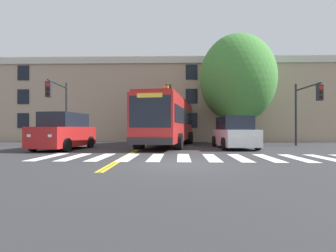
# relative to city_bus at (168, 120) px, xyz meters

# --- Properties ---
(ground_plane) EXTENTS (120.00, 120.00, 0.00)m
(ground_plane) POSITION_rel_city_bus_xyz_m (0.64, -9.91, -1.88)
(ground_plane) COLOR #303033
(crosswalk) EXTENTS (14.22, 3.48, 0.01)m
(crosswalk) POSITION_rel_city_bus_xyz_m (1.48, -7.79, -1.88)
(crosswalk) COLOR white
(crosswalk) RESTS_ON ground
(lane_line_yellow_inner) EXTENTS (0.12, 36.00, 0.01)m
(lane_line_yellow_inner) POSITION_rel_city_bus_xyz_m (-1.88, 6.21, -1.88)
(lane_line_yellow_inner) COLOR gold
(lane_line_yellow_inner) RESTS_ON ground
(lane_line_yellow_outer) EXTENTS (0.12, 36.00, 0.01)m
(lane_line_yellow_outer) POSITION_rel_city_bus_xyz_m (-1.72, 6.21, -1.88)
(lane_line_yellow_outer) COLOR gold
(lane_line_yellow_outer) RESTS_ON ground
(city_bus) EXTENTS (4.26, 11.47, 3.46)m
(city_bus) POSITION_rel_city_bus_xyz_m (0.00, 0.00, 0.00)
(city_bus) COLOR #B22323
(city_bus) RESTS_ON ground
(car_red_near_lane) EXTENTS (2.65, 5.12, 2.25)m
(car_red_near_lane) POSITION_rel_city_bus_xyz_m (-6.33, -3.50, -0.81)
(car_red_near_lane) COLOR #AD1E1E
(car_red_near_lane) RESTS_ON ground
(car_white_far_lane) EXTENTS (2.33, 5.06, 2.06)m
(car_white_far_lane) POSITION_rel_city_bus_xyz_m (4.34, -2.32, -0.89)
(car_white_far_lane) COLOR white
(car_white_far_lane) RESTS_ON ground
(car_grey_behind_bus) EXTENTS (2.06, 3.73, 1.77)m
(car_grey_behind_bus) POSITION_rel_city_bus_xyz_m (1.20, 10.56, -1.07)
(car_grey_behind_bus) COLOR slate
(car_grey_behind_bus) RESTS_ON ground
(traffic_light_near_corner) EXTENTS (0.34, 3.48, 4.63)m
(traffic_light_near_corner) POSITION_rel_city_bus_xyz_m (9.58, -1.12, 1.19)
(traffic_light_near_corner) COLOR #28282D
(traffic_light_near_corner) RESTS_ON ground
(traffic_light_far_corner) EXTENTS (0.45, 3.51, 4.78)m
(traffic_light_far_corner) POSITION_rel_city_bus_xyz_m (-7.73, -1.13, 1.36)
(traffic_light_far_corner) COLOR #28282D
(traffic_light_far_corner) RESTS_ON ground
(traffic_light_overhead) EXTENTS (0.51, 2.63, 4.89)m
(traffic_light_overhead) POSITION_rel_city_bus_xyz_m (-0.00, 0.84, 1.36)
(traffic_light_overhead) COLOR #28282D
(traffic_light_overhead) RESTS_ON ground
(street_tree_curbside_large) EXTENTS (8.49, 8.66, 9.10)m
(street_tree_curbside_large) POSITION_rel_city_bus_xyz_m (5.73, 2.42, 3.55)
(street_tree_curbside_large) COLOR #4C3D2D
(street_tree_curbside_large) RESTS_ON ground
(building_facade) EXTENTS (40.00, 6.29, 8.11)m
(building_facade) POSITION_rel_city_bus_xyz_m (2.07, 8.15, 2.18)
(building_facade) COLOR tan
(building_facade) RESTS_ON ground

